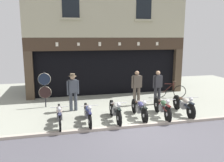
# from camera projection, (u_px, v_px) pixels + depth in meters

# --- Properties ---
(ground) EXTENTS (21.14, 22.00, 0.18)m
(ground) POSITION_uv_depth(u_px,v_px,m) (149.00, 140.00, 7.70)
(ground) COLOR gray
(shop_facade) EXTENTS (9.44, 4.42, 6.83)m
(shop_facade) POSITION_uv_depth(u_px,v_px,m) (103.00, 61.00, 14.96)
(shop_facade) COLOR black
(shop_facade) RESTS_ON ground
(motorcycle_far_left) EXTENTS (0.62, 1.97, 0.92)m
(motorcycle_far_left) POSITION_uv_depth(u_px,v_px,m) (59.00, 115.00, 8.75)
(motorcycle_far_left) COLOR black
(motorcycle_far_left) RESTS_ON ground
(motorcycle_left) EXTENTS (0.62, 1.96, 0.91)m
(motorcycle_left) POSITION_uv_depth(u_px,v_px,m) (88.00, 113.00, 8.97)
(motorcycle_left) COLOR black
(motorcycle_left) RESTS_ON ground
(motorcycle_center_left) EXTENTS (0.62, 1.99, 0.94)m
(motorcycle_center_left) POSITION_uv_depth(u_px,v_px,m) (115.00, 111.00, 9.23)
(motorcycle_center_left) COLOR black
(motorcycle_center_left) RESTS_ON ground
(motorcycle_center) EXTENTS (0.62, 1.96, 0.91)m
(motorcycle_center) POSITION_uv_depth(u_px,v_px,m) (139.00, 108.00, 9.60)
(motorcycle_center) COLOR black
(motorcycle_center) RESTS_ON ground
(motorcycle_center_right) EXTENTS (0.62, 2.00, 0.93)m
(motorcycle_center_right) POSITION_uv_depth(u_px,v_px,m) (162.00, 107.00, 9.68)
(motorcycle_center_right) COLOR black
(motorcycle_center_right) RESTS_ON ground
(motorcycle_right) EXTENTS (0.62, 2.05, 0.93)m
(motorcycle_right) POSITION_uv_depth(u_px,v_px,m) (184.00, 105.00, 10.05)
(motorcycle_right) COLOR black
(motorcycle_right) RESTS_ON ground
(salesman_left) EXTENTS (0.55, 0.35, 1.72)m
(salesman_left) POSITION_uv_depth(u_px,v_px,m) (73.00, 90.00, 10.45)
(salesman_left) COLOR #3D424C
(salesman_left) RESTS_ON ground
(shopkeeper_center) EXTENTS (0.56, 0.27, 1.72)m
(shopkeeper_center) POSITION_uv_depth(u_px,v_px,m) (137.00, 86.00, 11.33)
(shopkeeper_center) COLOR brown
(shopkeeper_center) RESTS_ON ground
(salesman_right) EXTENTS (0.55, 0.29, 1.70)m
(salesman_right) POSITION_uv_depth(u_px,v_px,m) (158.00, 86.00, 11.51)
(salesman_right) COLOR #2D2D33
(salesman_right) RESTS_ON ground
(tyre_sign_pole) EXTENTS (0.59, 0.06, 1.71)m
(tyre_sign_pole) POSITION_uv_depth(u_px,v_px,m) (45.00, 86.00, 10.98)
(tyre_sign_pole) COLOR #232328
(tyre_sign_pole) RESTS_ON ground
(advert_board_near) EXTENTS (0.77, 0.03, 0.95)m
(advert_board_near) POSITION_uv_depth(u_px,v_px,m) (146.00, 61.00, 13.99)
(advert_board_near) COLOR silver
(leaning_bicycle) EXTENTS (1.74, 0.64, 0.94)m
(leaning_bicycle) POSITION_uv_depth(u_px,v_px,m) (170.00, 91.00, 12.92)
(leaning_bicycle) COLOR black
(leaning_bicycle) RESTS_ON ground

